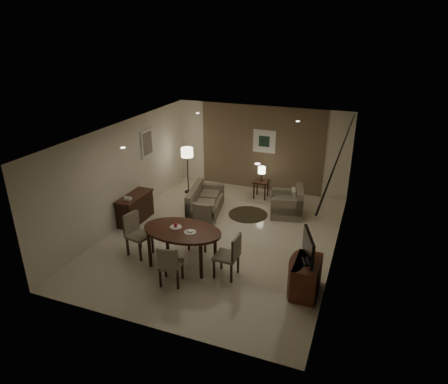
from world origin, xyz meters
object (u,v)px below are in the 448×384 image
at_px(chair_near, 171,264).
at_px(chair_left, 139,235).
at_px(console_desk, 135,208).
at_px(chair_right, 226,256).
at_px(dining_table, 183,246).
at_px(floor_lamp, 188,170).
at_px(side_table, 261,189).
at_px(armchair, 287,202).
at_px(tv_cabinet, 307,277).
at_px(chair_far, 199,228).
at_px(sofa, 206,200).

height_order(chair_near, chair_left, chair_left).
relative_size(console_desk, chair_right, 1.23).
relative_size(console_desk, chair_left, 1.19).
xyz_separation_m(dining_table, floor_lamp, (-1.68, 3.77, 0.31)).
height_order(chair_near, side_table, chair_near).
xyz_separation_m(dining_table, armchair, (1.60, 3.25, -0.01)).
distance_m(console_desk, tv_cabinet, 5.11).
bearing_deg(tv_cabinet, console_desk, 162.95).
distance_m(side_table, floor_lamp, 2.37).
height_order(chair_right, armchair, chair_right).
height_order(tv_cabinet, chair_right, chair_right).
height_order(dining_table, chair_far, chair_far).
xyz_separation_m(console_desk, floor_lamp, (0.44, 2.36, 0.36)).
xyz_separation_m(chair_far, chair_right, (1.02, -0.88, -0.02)).
distance_m(chair_far, side_table, 3.46).
bearing_deg(chair_left, console_desk, 48.35).
bearing_deg(chair_near, dining_table, -93.39).
distance_m(chair_left, sofa, 2.68).
height_order(chair_near, floor_lamp, floor_lamp).
bearing_deg(chair_far, armchair, 52.01).
relative_size(sofa, armchair, 1.74).
bearing_deg(chair_near, chair_left, -43.39).
relative_size(dining_table, side_table, 3.25).
distance_m(tv_cabinet, chair_far, 2.84).
height_order(chair_far, armchair, chair_far).
xyz_separation_m(tv_cabinet, chair_far, (-2.70, 0.85, 0.16)).
distance_m(sofa, floor_lamp, 1.66).
distance_m(armchair, side_table, 1.37).
bearing_deg(chair_left, armchair, -26.81).
xyz_separation_m(console_desk, tv_cabinet, (4.89, -1.50, -0.03)).
height_order(tv_cabinet, floor_lamp, floor_lamp).
height_order(tv_cabinet, chair_left, chair_left).
bearing_deg(chair_left, sofa, 1.37).
bearing_deg(side_table, armchair, -42.84).
distance_m(tv_cabinet, chair_near, 2.74).
xyz_separation_m(console_desk, armchair, (3.73, 1.84, 0.03)).
relative_size(armchair, floor_lamp, 0.62).
height_order(console_desk, chair_far, chair_far).
bearing_deg(armchair, dining_table, -39.68).
distance_m(chair_far, floor_lamp, 3.48).
height_order(tv_cabinet, armchair, armchair).
relative_size(chair_left, side_table, 1.83).
bearing_deg(side_table, chair_far, -99.14).
relative_size(chair_far, chair_left, 1.01).
relative_size(tv_cabinet, chair_left, 0.90).
relative_size(side_table, floor_lamp, 0.38).
relative_size(console_desk, sofa, 0.76).
xyz_separation_m(chair_right, floor_lamp, (-2.76, 3.88, 0.24)).
height_order(dining_table, chair_left, chair_left).
bearing_deg(console_desk, tv_cabinet, -17.05).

